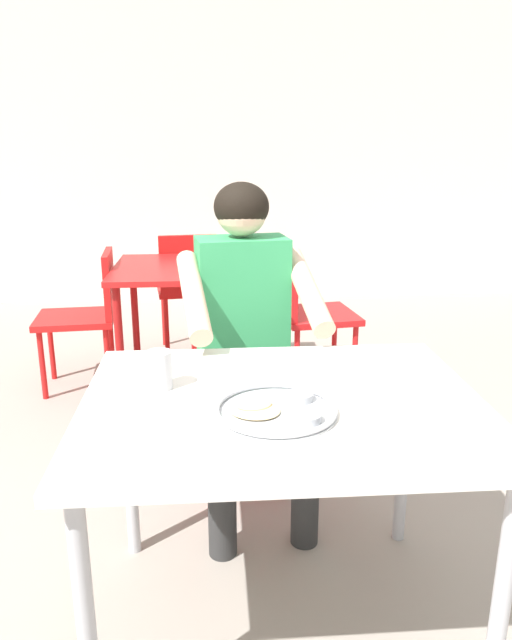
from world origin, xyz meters
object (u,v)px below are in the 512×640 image
object	(u,v)px
drinking_cup	(159,369)
chair_foreground	(239,365)
diner_foreground	(247,323)
chair_red_right	(305,308)
table_foreground	(282,424)
table_background_red	(188,282)
thali_tray	(277,409)
chair_red_left	(89,310)
chair_red_far	(188,284)

from	to	relation	value
drinking_cup	chair_foreground	size ratio (longest dim) A/B	0.13
drinking_cup	diner_foreground	bearing A→B (deg)	63.53
drinking_cup	chair_red_right	world-z (taller)	drinking_cup
table_foreground	table_background_red	bearing A→B (deg)	99.97
thali_tray	chair_red_left	xyz separation A→B (m)	(-0.88, 2.00, -0.28)
table_foreground	chair_red_left	bearing A→B (deg)	115.36
thali_tray	chair_red_left	size ratio (longest dim) A/B	0.39
chair_red_right	table_background_red	bearing A→B (deg)	179.99
thali_tray	table_foreground	bearing A→B (deg)	73.84
thali_tray	chair_foreground	distance (m)	0.99
drinking_cup	table_background_red	bearing A→B (deg)	89.74
thali_tray	chair_red_far	size ratio (longest dim) A/B	0.37
chair_red_left	chair_red_right	distance (m)	1.26
chair_red_right	chair_red_far	distance (m)	0.91
thali_tray	chair_foreground	size ratio (longest dim) A/B	0.37
table_foreground	diner_foreground	xyz separation A→B (m)	(-0.06, 0.65, 0.09)
table_background_red	chair_red_right	xyz separation A→B (m)	(0.68, -0.00, -0.16)
chair_foreground	chair_red_far	distance (m)	1.59
chair_foreground	table_background_red	xyz separation A→B (m)	(-0.25, 1.00, 0.13)
chair_red_right	drinking_cup	bearing A→B (deg)	-111.37
drinking_cup	table_background_red	world-z (taller)	drinking_cup
thali_tray	chair_foreground	xyz separation A→B (m)	(-0.06, 0.96, -0.24)
table_background_red	chair_red_left	xyz separation A→B (m)	(-0.58, 0.05, -0.17)
chair_red_left	chair_red_far	size ratio (longest dim) A/B	0.97
drinking_cup	table_background_red	size ratio (longest dim) A/B	0.13
drinking_cup	chair_red_far	world-z (taller)	drinking_cup
drinking_cup	diner_foreground	world-z (taller)	diner_foreground
chair_foreground	table_background_red	distance (m)	1.03
table_foreground	chair_red_right	world-z (taller)	chair_red_right
table_foreground	chair_red_right	xyz separation A→B (m)	(0.35, 1.87, -0.19)
drinking_cup	table_background_red	xyz separation A→B (m)	(0.01, 1.77, -0.16)
thali_tray	chair_red_right	distance (m)	2.01
thali_tray	table_background_red	xyz separation A→B (m)	(-0.30, 1.95, -0.11)
table_foreground	table_background_red	xyz separation A→B (m)	(-0.33, 1.87, -0.02)
table_background_red	chair_red_left	world-z (taller)	chair_red_left
diner_foreground	chair_red_right	world-z (taller)	diner_foreground
chair_foreground	diner_foreground	world-z (taller)	diner_foreground
chair_foreground	chair_red_right	xyz separation A→B (m)	(0.44, 1.00, -0.03)
diner_foreground	thali_tray	bearing A→B (deg)	-87.38
table_background_red	chair_red_right	bearing A→B (deg)	-0.01
thali_tray	chair_red_left	world-z (taller)	chair_red_left
table_foreground	diner_foreground	world-z (taller)	diner_foreground
chair_red_far	chair_red_left	bearing A→B (deg)	-136.69
chair_red_right	chair_red_far	world-z (taller)	chair_red_far
table_foreground	thali_tray	size ratio (longest dim) A/B	3.44
drinking_cup	chair_red_left	bearing A→B (deg)	107.47
thali_tray	chair_red_right	world-z (taller)	chair_red_right
thali_tray	chair_red_far	world-z (taller)	chair_red_far
diner_foreground	table_background_red	distance (m)	1.25
drinking_cup	chair_red_right	bearing A→B (deg)	68.63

